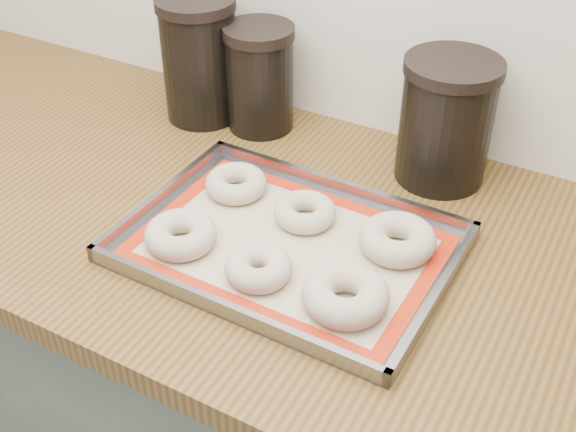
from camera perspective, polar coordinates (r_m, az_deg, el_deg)
The scene contains 13 objects.
cabinet at distance 1.43m, azimuth -1.04°, elevation -15.29°, with size 3.00×0.65×0.86m, color #5B6357.
countertop at distance 1.11m, azimuth -1.29°, elevation -1.00°, with size 3.06×0.68×0.04m, color brown.
baking_tray at distance 1.04m, azimuth 0.00°, elevation -2.34°, with size 0.47×0.34×0.03m.
baking_mat at distance 1.04m, azimuth 0.00°, elevation -2.42°, with size 0.43×0.30×0.00m.
bagel_front_left at distance 1.04m, azimuth -8.48°, elevation -1.47°, with size 0.10×0.10×0.04m, color beige.
bagel_front_mid at distance 0.98m, azimuth -2.34°, elevation -4.08°, with size 0.09×0.09×0.04m, color beige.
bagel_front_right at distance 0.94m, azimuth 4.57°, elevation -6.22°, with size 0.11×0.11×0.04m, color beige.
bagel_back_left at distance 1.14m, azimuth -4.13°, elevation 2.59°, with size 0.10×0.10×0.03m, color beige.
bagel_back_mid at distance 1.08m, azimuth 1.35°, elevation 0.32°, with size 0.09×0.09×0.03m, color beige.
bagel_back_right at distance 1.03m, azimuth 8.65°, elevation -1.83°, with size 0.11×0.11×0.04m, color beige.
canister_left at distance 1.33m, azimuth -7.00°, elevation 12.22°, with size 0.14×0.14×0.22m.
canister_mid at distance 1.29m, azimuth -2.24°, elevation 10.85°, with size 0.12×0.12×0.19m.
canister_right at distance 1.17m, azimuth 12.38°, elevation 7.35°, with size 0.15×0.15×0.20m.
Camera 1 is at (0.44, 0.92, 1.57)m, focal length 45.00 mm.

